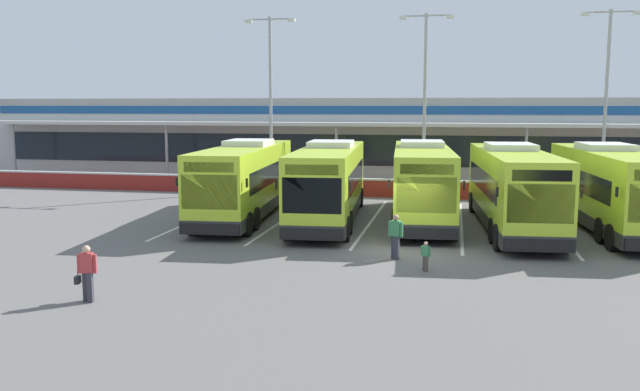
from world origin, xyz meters
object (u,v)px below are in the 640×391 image
(lamp_post_centre, at_px, (425,92))
(coach_bus_leftmost, at_px, (245,181))
(coach_bus_centre, at_px, (422,184))
(lamp_post_west, at_px, (271,93))
(coach_bus_right_centre, at_px, (512,190))
(pedestrian_child, at_px, (426,255))
(pedestrian_with_handbag, at_px, (87,272))
(lamp_post_east, at_px, (606,92))
(pedestrian_near_bin, at_px, (396,235))
(coach_bus_left_centre, at_px, (329,184))
(coach_bus_rightmost, at_px, (609,189))

(lamp_post_centre, bearing_deg, coach_bus_leftmost, -127.85)
(coach_bus_centre, distance_m, lamp_post_west, 14.45)
(coach_bus_leftmost, bearing_deg, lamp_post_centre, 52.15)
(coach_bus_right_centre, bearing_deg, pedestrian_child, -112.20)
(lamp_post_centre, bearing_deg, coach_bus_right_centre, -68.19)
(pedestrian_with_handbag, height_order, pedestrian_child, pedestrian_with_handbag)
(pedestrian_with_handbag, relative_size, lamp_post_east, 0.15)
(coach_bus_leftmost, xyz_separation_m, coach_bus_centre, (8.55, 0.89, 0.00))
(coach_bus_right_centre, height_order, pedestrian_near_bin, coach_bus_right_centre)
(coach_bus_leftmost, height_order, coach_bus_right_centre, same)
(coach_bus_leftmost, relative_size, pedestrian_with_handbag, 7.60)
(coach_bus_centre, bearing_deg, pedestrian_with_handbag, -119.28)
(pedestrian_near_bin, bearing_deg, lamp_post_east, 59.93)
(pedestrian_child, height_order, lamp_post_east, lamp_post_east)
(coach_bus_centre, relative_size, pedestrian_child, 12.26)
(lamp_post_west, height_order, lamp_post_centre, same)
(coach_bus_right_centre, bearing_deg, coach_bus_leftmost, 177.32)
(coach_bus_leftmost, height_order, pedestrian_with_handbag, coach_bus_leftmost)
(coach_bus_right_centre, xyz_separation_m, pedestrian_near_bin, (-4.55, -6.78, -0.91))
(pedestrian_near_bin, height_order, lamp_post_east, lamp_post_east)
(coach_bus_leftmost, xyz_separation_m, lamp_post_east, (18.68, 10.98, 4.50))
(coach_bus_right_centre, xyz_separation_m, lamp_post_west, (-14.15, 10.79, 4.50))
(lamp_post_centre, bearing_deg, lamp_post_west, -178.20)
(coach_bus_left_centre, xyz_separation_m, lamp_post_east, (14.44, 11.18, 4.50))
(lamp_post_west, bearing_deg, coach_bus_right_centre, -37.35)
(pedestrian_near_bin, bearing_deg, pedestrian_with_handbag, -139.15)
(pedestrian_child, distance_m, lamp_post_centre, 20.30)
(coach_bus_left_centre, height_order, lamp_post_east, lamp_post_east)
(coach_bus_right_centre, height_order, lamp_post_centre, lamp_post_centre)
(coach_bus_left_centre, bearing_deg, lamp_post_east, 37.74)
(coach_bus_leftmost, relative_size, lamp_post_west, 1.12)
(coach_bus_leftmost, relative_size, lamp_post_east, 1.12)
(pedestrian_with_handbag, xyz_separation_m, pedestrian_near_bin, (8.04, 6.95, 0.02))
(pedestrian_child, xyz_separation_m, lamp_post_west, (-10.74, 19.14, 5.75))
(coach_bus_rightmost, height_order, pedestrian_near_bin, coach_bus_rightmost)
(lamp_post_west, height_order, lamp_post_east, same)
(lamp_post_west, xyz_separation_m, lamp_post_centre, (9.70, 0.31, 0.00))
(pedestrian_child, bearing_deg, lamp_post_east, 64.53)
(coach_bus_left_centre, xyz_separation_m, coach_bus_rightmost, (12.60, 0.51, 0.00))
(coach_bus_left_centre, relative_size, coach_bus_centre, 1.00)
(coach_bus_left_centre, distance_m, pedestrian_near_bin, 8.18)
(coach_bus_rightmost, height_order, lamp_post_centre, lamp_post_centre)
(coach_bus_left_centre, xyz_separation_m, coach_bus_right_centre, (8.36, -0.39, 0.00))
(coach_bus_left_centre, distance_m, lamp_post_west, 12.73)
(coach_bus_left_centre, distance_m, coach_bus_right_centre, 8.37)
(coach_bus_leftmost, relative_size, pedestrian_child, 12.26)
(coach_bus_leftmost, distance_m, lamp_post_centre, 14.05)
(coach_bus_rightmost, xyz_separation_m, pedestrian_child, (-7.64, -9.24, -1.24))
(pedestrian_child, relative_size, lamp_post_centre, 0.09)
(lamp_post_east, bearing_deg, pedestrian_with_handbag, -126.41)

